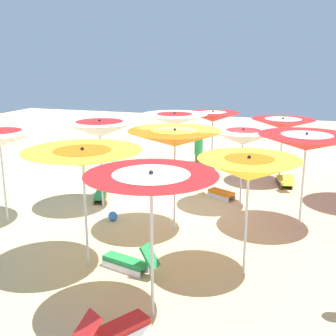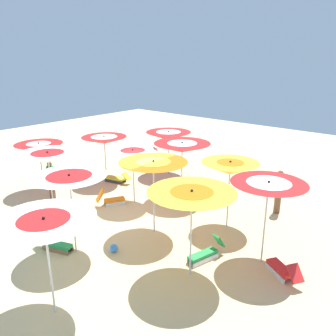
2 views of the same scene
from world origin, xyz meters
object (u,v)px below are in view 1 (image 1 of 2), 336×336
at_px(beach_umbrella_0, 213,117).
at_px(beach_umbrella_11, 151,184).
at_px(lounger_1, 101,193).
at_px(lounger_4, 129,261).
at_px(beach_umbrella_10, 249,169).
at_px(beach_umbrella_1, 174,119).
at_px(beach_umbrella_5, 243,137).
at_px(beach_umbrella_6, 175,138).
at_px(lounger_2, 218,190).
at_px(lounger_0, 285,181).
at_px(beach_umbrella_7, 83,158).
at_px(beach_umbrella_4, 283,124).
at_px(beachgoer_1, 199,152).
at_px(beach_ball, 113,216).
at_px(beach_umbrella_9, 306,142).
at_px(lounger_3, 116,328).
at_px(beach_umbrella_2, 100,129).

bearing_deg(beach_umbrella_0, beach_umbrella_11, 97.03).
relative_size(lounger_1, lounger_4, 1.00).
bearing_deg(beach_umbrella_10, beach_umbrella_1, -60.46).
relative_size(beach_umbrella_5, beach_umbrella_6, 0.89).
distance_m(beach_umbrella_10, lounger_2, 5.01).
bearing_deg(lounger_0, lounger_4, 144.46).
height_order(beach_umbrella_7, lounger_0, beach_umbrella_7).
bearing_deg(lounger_4, beach_umbrella_10, -150.54).
height_order(beach_umbrella_4, lounger_4, beach_umbrella_4).
bearing_deg(beachgoer_1, lounger_4, -50.92).
bearing_deg(beach_umbrella_7, beach_ball, -75.88).
relative_size(beach_umbrella_10, beach_umbrella_11, 0.96).
xyz_separation_m(beach_umbrella_6, beach_umbrella_10, (-1.94, 1.64, -0.17)).
bearing_deg(beach_umbrella_10, beach_umbrella_7, 12.83).
relative_size(beach_umbrella_9, beach_umbrella_10, 1.01).
height_order(lounger_0, lounger_4, lounger_4).
relative_size(beach_umbrella_1, beach_umbrella_11, 0.95).
height_order(beach_umbrella_9, beachgoer_1, beach_umbrella_9).
distance_m(beach_umbrella_4, beach_umbrella_5, 2.94).
bearing_deg(beach_umbrella_7, lounger_4, -173.97).
bearing_deg(beach_umbrella_0, lounger_1, 63.34).
xyz_separation_m(beach_umbrella_9, beach_umbrella_11, (2.17, 4.65, 0.10)).
bearing_deg(beach_umbrella_1, beach_umbrella_9, 145.12).
height_order(beach_umbrella_6, lounger_3, beach_umbrella_6).
xyz_separation_m(beach_umbrella_2, lounger_4, (-2.20, 3.20, -2.03)).
bearing_deg(beach_umbrella_5, beach_umbrella_9, 145.83).
relative_size(beach_umbrella_4, beachgoer_1, 1.37).
xyz_separation_m(beach_umbrella_5, beach_umbrella_6, (1.25, 2.26, 0.30)).
relative_size(beach_umbrella_7, lounger_1, 1.94).
bearing_deg(beach_umbrella_6, beach_umbrella_9, -158.70).
xyz_separation_m(beach_umbrella_5, lounger_1, (4.04, 0.72, -1.79)).
distance_m(beach_umbrella_1, beach_umbrella_9, 5.11).
relative_size(beach_umbrella_2, beachgoer_1, 1.54).
relative_size(beach_umbrella_2, beach_umbrella_5, 1.11).
bearing_deg(beachgoer_1, beach_umbrella_4, 35.30).
distance_m(beach_umbrella_2, lounger_4, 4.38).
bearing_deg(beach_umbrella_9, beach_umbrella_2, 1.84).
bearing_deg(beachgoer_1, beach_umbrella_1, -84.71).
relative_size(beach_umbrella_0, beach_umbrella_6, 0.87).
relative_size(lounger_3, beach_ball, 4.94).
distance_m(beach_umbrella_9, beach_ball, 5.15).
bearing_deg(lounger_2, lounger_0, 72.01).
height_order(beach_umbrella_6, lounger_4, beach_umbrella_6).
bearing_deg(lounger_3, beach_umbrella_1, 42.98).
bearing_deg(beach_umbrella_10, beachgoer_1, -68.48).
bearing_deg(lounger_2, beach_umbrella_10, -44.29).
relative_size(beach_umbrella_0, lounger_0, 1.65).
xyz_separation_m(beach_umbrella_1, beach_umbrella_7, (-0.19, 6.39, 0.14)).
relative_size(beach_umbrella_0, beach_umbrella_5, 0.98).
distance_m(beach_umbrella_9, lounger_1, 6.04).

